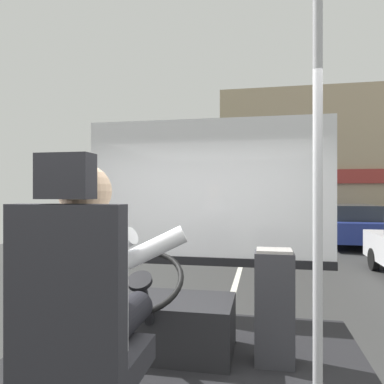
# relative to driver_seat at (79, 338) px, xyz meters

# --- Properties ---
(ground) EXTENTS (18.00, 44.00, 0.06)m
(ground) POSITION_rel_driver_seat_xyz_m (0.20, 9.40, -1.35)
(ground) COLOR #343434
(driver_seat) EXTENTS (0.48, 0.48, 1.36)m
(driver_seat) POSITION_rel_driver_seat_xyz_m (0.00, 0.00, 0.00)
(driver_seat) COLOR black
(driver_seat) RESTS_ON bus_floor
(bus_driver) EXTENTS (0.80, 0.64, 0.83)m
(bus_driver) POSITION_rel_driver_seat_xyz_m (-0.00, 0.11, 0.21)
(bus_driver) COLOR black
(bus_driver) RESTS_ON driver_seat
(steering_console) EXTENTS (1.10, 1.01, 0.81)m
(steering_console) POSITION_rel_driver_seat_xyz_m (0.00, 1.23, -0.37)
(steering_console) COLOR black
(steering_console) RESTS_ON bus_floor
(handrail_pole) EXTENTS (0.04, 0.04, 2.28)m
(handrail_pole) POSITION_rel_driver_seat_xyz_m (1.01, 0.31, 0.55)
(handrail_pole) COLOR #B7B7BC
(handrail_pole) RESTS_ON bus_floor
(fare_box) EXTENTS (0.27, 0.22, 0.80)m
(fare_box) POSITION_rel_driver_seat_xyz_m (0.84, 1.21, -0.19)
(fare_box) COLOR #333338
(fare_box) RESTS_ON bus_floor
(windshield_panel) EXTENTS (2.50, 0.08, 1.48)m
(windshield_panel) POSITION_rel_driver_seat_xyz_m (0.20, 2.22, 0.45)
(windshield_panel) COLOR white
(street_tree) EXTENTS (2.48, 2.48, 4.69)m
(street_tree) POSITION_rel_driver_seat_xyz_m (-3.02, 12.37, 2.09)
(street_tree) COLOR #4C3828
(street_tree) RESTS_ON ground
(shop_building) EXTENTS (12.56, 5.31, 6.58)m
(shop_building) POSITION_rel_driver_seat_xyz_m (5.13, 17.65, 1.96)
(shop_building) COLOR tan
(shop_building) RESTS_ON ground
(parked_car_blue) EXTENTS (1.95, 4.12, 1.47)m
(parked_car_blue) POSITION_rel_driver_seat_xyz_m (3.87, 12.64, -0.57)
(parked_car_blue) COLOR navy
(parked_car_blue) RESTS_ON ground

